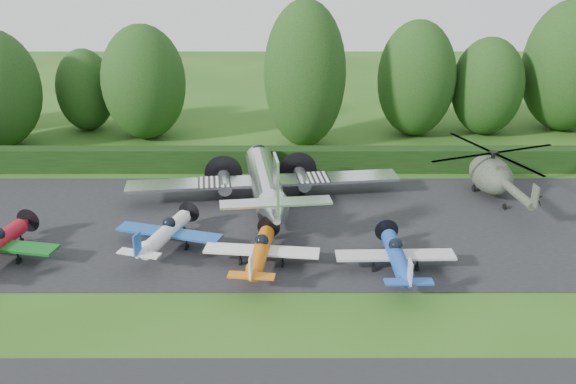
{
  "coord_description": "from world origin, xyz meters",
  "views": [
    {
      "loc": [
        3.61,
        -30.31,
        18.87
      ],
      "look_at": [
        3.64,
        10.0,
        2.5
      ],
      "focal_mm": 40.0,
      "sensor_mm": 36.0,
      "label": 1
    }
  ],
  "objects_px": {
    "light_plane_white": "(165,233)",
    "light_plane_orange": "(260,252)",
    "transport_plane": "(265,183)",
    "light_plane_blue": "(397,256)",
    "helicopter": "(491,172)"
  },
  "relations": [
    {
      "from": "light_plane_white",
      "to": "light_plane_orange",
      "type": "xyz_separation_m",
      "value": [
        6.16,
        -2.53,
        -0.01
      ]
    },
    {
      "from": "transport_plane",
      "to": "light_plane_blue",
      "type": "relative_size",
      "value": 2.74
    },
    {
      "from": "light_plane_blue",
      "to": "transport_plane",
      "type": "bearing_deg",
      "value": 129.92
    },
    {
      "from": "transport_plane",
      "to": "light_plane_white",
      "type": "bearing_deg",
      "value": -123.85
    },
    {
      "from": "transport_plane",
      "to": "light_plane_white",
      "type": "height_order",
      "value": "transport_plane"
    },
    {
      "from": "light_plane_white",
      "to": "light_plane_blue",
      "type": "distance_m",
      "value": 14.59
    },
    {
      "from": "light_plane_blue",
      "to": "helicopter",
      "type": "relative_size",
      "value": 0.59
    },
    {
      "from": "light_plane_blue",
      "to": "light_plane_orange",
      "type": "bearing_deg",
      "value": 176.96
    },
    {
      "from": "light_plane_orange",
      "to": "light_plane_blue",
      "type": "xyz_separation_m",
      "value": [
        8.08,
        -0.64,
        0.02
      ]
    },
    {
      "from": "light_plane_orange",
      "to": "helicopter",
      "type": "xyz_separation_m",
      "value": [
        17.19,
        11.62,
        0.76
      ]
    },
    {
      "from": "transport_plane",
      "to": "light_plane_white",
      "type": "distance_m",
      "value": 9.36
    },
    {
      "from": "light_plane_blue",
      "to": "helicopter",
      "type": "xyz_separation_m",
      "value": [
        9.11,
        12.26,
        0.75
      ]
    },
    {
      "from": "light_plane_orange",
      "to": "light_plane_blue",
      "type": "distance_m",
      "value": 8.11
    },
    {
      "from": "transport_plane",
      "to": "light_plane_blue",
      "type": "xyz_separation_m",
      "value": [
        8.11,
        -10.22,
        -0.69
      ]
    },
    {
      "from": "transport_plane",
      "to": "light_plane_blue",
      "type": "distance_m",
      "value": 13.07
    }
  ]
}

